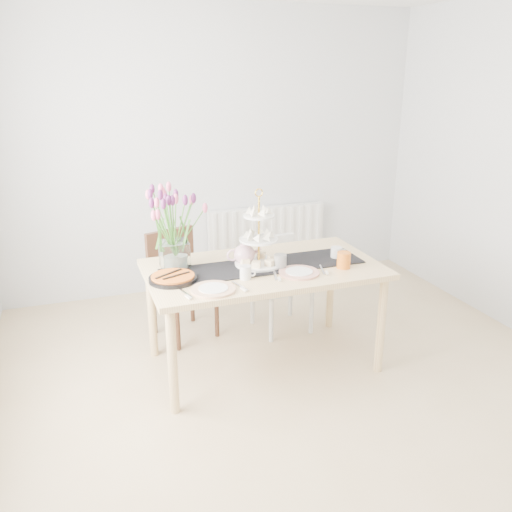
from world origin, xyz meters
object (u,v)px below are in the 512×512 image
object	(u,v)px
chair_white	(278,277)
plate_left	(213,289)
tulip_vase	(172,215)
tart_tin	(173,278)
radiator	(267,236)
mug_grey	(280,262)
chair_brown	(178,275)
mug_white	(246,272)
mug_orange	(344,260)
dining_table	(263,277)
teapot	(244,254)
plate_right	(299,273)
cream_jug	(336,253)
cake_stand	(259,246)

from	to	relation	value
chair_white	plate_left	world-z (taller)	plate_left
tulip_vase	tart_tin	world-z (taller)	tulip_vase
radiator	chair_white	distance (m)	1.07
tulip_vase	mug_grey	size ratio (longest dim) A/B	6.70
chair_brown	tulip_vase	world-z (taller)	tulip_vase
chair_white	mug_white	xyz separation A→B (m)	(-0.52, -0.72, 0.36)
mug_orange	dining_table	bearing A→B (deg)	113.68
teapot	mug_white	xyz separation A→B (m)	(-0.08, -0.27, -0.03)
mug_white	plate_left	world-z (taller)	mug_white
plate_right	tart_tin	bearing A→B (deg)	169.10
dining_table	tart_tin	world-z (taller)	tart_tin
mug_grey	plate_right	distance (m)	0.16
cream_jug	tart_tin	world-z (taller)	cream_jug
radiator	mug_grey	distance (m)	1.77
cake_stand	mug_orange	size ratio (longest dim) A/B	4.40
tulip_vase	plate_left	size ratio (longest dim) A/B	2.45
dining_table	tulip_vase	xyz separation A→B (m)	(-0.58, 0.18, 0.45)
mug_grey	tart_tin	bearing A→B (deg)	141.72
radiator	dining_table	xyz separation A→B (m)	(-0.63, -1.57, 0.22)
cake_stand	dining_table	bearing A→B (deg)	-51.01
dining_table	mug_orange	distance (m)	0.56
chair_white	tart_tin	bearing A→B (deg)	-153.18
cake_stand	plate_left	world-z (taller)	cake_stand
dining_table	tulip_vase	size ratio (longest dim) A/B	2.37
dining_table	plate_right	world-z (taller)	plate_right
plate_right	cake_stand	bearing A→B (deg)	129.76
dining_table	mug_orange	world-z (taller)	mug_orange
mug_orange	plate_right	size ratio (longest dim) A/B	0.41
cake_stand	cream_jug	distance (m)	0.59
chair_white	mug_orange	distance (m)	0.86
dining_table	plate_left	bearing A→B (deg)	-146.15
radiator	tart_tin	bearing A→B (deg)	-127.89
tart_tin	plate_right	bearing A→B (deg)	-10.90
tart_tin	mug_grey	distance (m)	0.73
plate_right	dining_table	bearing A→B (deg)	129.87
radiator	mug_orange	distance (m)	1.82
chair_brown	dining_table	bearing A→B (deg)	-76.13
cream_jug	tulip_vase	bearing A→B (deg)	-171.40
mug_orange	radiator	bearing A→B (deg)	42.30
chair_brown	teapot	xyz separation A→B (m)	(0.35, -0.61, 0.34)
mug_grey	cream_jug	bearing A→B (deg)	-28.13
plate_left	plate_right	distance (m)	0.62
chair_brown	mug_grey	distance (m)	1.00
tulip_vase	mug_orange	xyz separation A→B (m)	(1.08, -0.39, -0.32)
tart_tin	radiator	bearing A→B (deg)	52.11
mug_white	plate_left	bearing A→B (deg)	-124.07
tulip_vase	plate_left	world-z (taller)	tulip_vase
teapot	plate_right	xyz separation A→B (m)	(0.28, -0.30, -0.07)
mug_grey	mug_white	bearing A→B (deg)	163.28
teapot	plate_left	distance (m)	0.51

